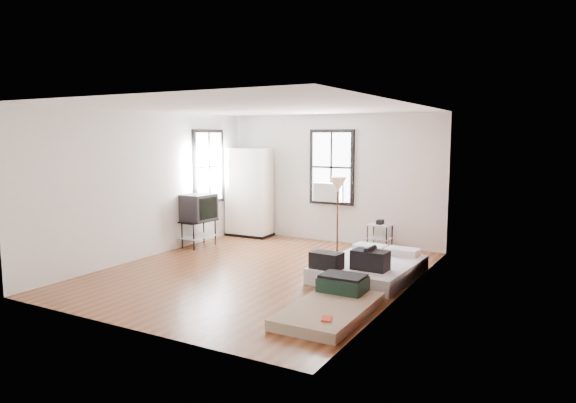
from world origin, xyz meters
The scene contains 8 objects.
ground centered at (0.00, 0.00, 0.00)m, with size 6.00×6.00×0.00m, color #562C16.
room_shell centered at (0.23, 0.36, 1.74)m, with size 5.02×6.02×2.80m.
mattress_main centered at (1.74, 0.60, 0.17)m, with size 1.50×1.99×0.62m.
mattress_bare centered at (1.93, -1.23, 0.11)m, with size 0.93×1.76×0.38m.
wardrobe centered at (-1.95, 2.65, 1.02)m, with size 1.06×0.63×2.05m.
side_table centered at (1.21, 2.72, 0.41)m, with size 0.49×0.40×0.62m.
floor_lamp centered at (0.73, 1.63, 1.32)m, with size 0.33×0.33×1.55m.
tv_stand centered at (-2.21, 1.11, 0.80)m, with size 0.60×0.82×1.12m.
Camera 1 is at (4.60, -7.29, 2.32)m, focal length 32.00 mm.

